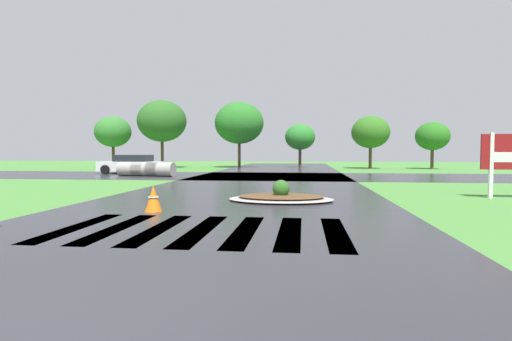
# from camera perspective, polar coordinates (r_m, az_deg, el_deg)

# --- Properties ---
(asphalt_roadway) EXTENTS (9.69, 80.00, 0.01)m
(asphalt_roadway) POSITION_cam_1_polar(r_m,az_deg,el_deg) (13.16, -2.40, -4.27)
(asphalt_roadway) COLOR #2B2B30
(asphalt_roadway) RESTS_ON ground
(asphalt_cross_road) EXTENTS (90.00, 8.72, 0.01)m
(asphalt_cross_road) POSITION_cam_1_polar(r_m,az_deg,el_deg) (26.01, 2.12, -0.80)
(asphalt_cross_road) COLOR #2B2B30
(asphalt_cross_road) RESTS_ON ground
(crosswalk_stripes) EXTENTS (5.85, 3.40, 0.01)m
(crosswalk_stripes) POSITION_cam_1_polar(r_m,az_deg,el_deg) (8.45, -7.66, -8.25)
(crosswalk_stripes) COLOR white
(crosswalk_stripes) RESTS_ON ground
(median_island) EXTENTS (3.39, 2.27, 0.68)m
(median_island) POSITION_cam_1_polar(r_m,az_deg,el_deg) (13.18, 3.54, -3.73)
(median_island) COLOR #9E9B93
(median_island) RESTS_ON ground
(car_dark_suv) EXTENTS (4.58, 2.23, 1.34)m
(car_dark_suv) POSITION_cam_1_polar(r_m,az_deg,el_deg) (30.31, -16.93, 0.80)
(car_dark_suv) COLOR silver
(car_dark_suv) RESTS_ON ground
(drainage_pipe_stack) EXTENTS (3.92, 1.46, 0.90)m
(drainage_pipe_stack) POSITION_cam_1_polar(r_m,az_deg,el_deg) (26.99, -15.19, 0.19)
(drainage_pipe_stack) COLOR #9E9B93
(drainage_pipe_stack) RESTS_ON ground
(traffic_cone) EXTENTS (0.45, 0.45, 0.71)m
(traffic_cone) POSITION_cam_1_polar(r_m,az_deg,el_deg) (11.13, -14.22, -3.87)
(traffic_cone) COLOR orange
(traffic_cone) RESTS_ON ground
(background_treeline) EXTENTS (33.31, 6.52, 6.41)m
(background_treeline) POSITION_cam_1_polar(r_m,az_deg,el_deg) (38.82, -3.24, 6.17)
(background_treeline) COLOR #4C3823
(background_treeline) RESTS_ON ground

